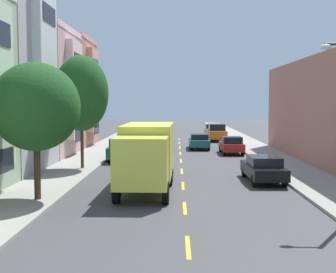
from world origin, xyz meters
The scene contains 17 objects.
ground_plane centered at (0.00, 30.00, 0.00)m, with size 160.00×160.00×0.00m, color #424244.
sidewalk_left centered at (-7.10, 28.00, 0.07)m, with size 3.20×120.00×0.14m, color #99968E.
sidewalk_right centered at (7.10, 28.00, 0.07)m, with size 3.20×120.00×0.14m, color #99968E.
lane_centerline_dashes centered at (0.00, 24.50, 0.00)m, with size 0.14×47.20×0.01m.
townhouse_fourth_rose centered at (-14.48, 29.56, 4.93)m, with size 12.37×7.78×10.27m.
townhouse_fifth_terracotta centered at (-14.29, 37.54, 5.12)m, with size 12.00×7.78×10.64m.
street_tree_second centered at (-6.40, 13.00, 4.15)m, with size 3.80×3.80×5.93m.
street_tree_third centered at (-6.40, 22.36, 4.93)m, with size 3.45×3.45×7.20m.
delivery_box_truck centered at (-1.80, 15.77, 1.86)m, with size 2.57×7.47×3.24m.
parked_wagon_navy centered at (-4.24, 38.20, 0.80)m, with size 1.85×4.71×1.50m.
parked_suv_orange centered at (4.24, 44.58, 0.99)m, with size 1.99×4.82×1.93m.
parked_sedan_black centered at (4.43, 18.25, 0.75)m, with size 1.88×4.53×1.43m.
parked_wagon_white centered at (-4.44, 54.75, 0.80)m, with size 1.93×4.74×1.50m.
parked_pickup_forest centered at (-4.25, 27.31, 0.83)m, with size 2.07×5.33×1.73m.
parked_hatchback_silver centered at (4.31, 52.91, 0.76)m, with size 1.79×4.02×1.50m.
parked_hatchback_red centered at (4.32, 31.61, 0.76)m, with size 1.79×4.02×1.50m.
moving_teal_sedan centered at (1.80, 35.73, 0.75)m, with size 1.80×4.50×1.43m.
Camera 1 is at (-0.36, -6.26, 4.34)m, focal length 48.12 mm.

